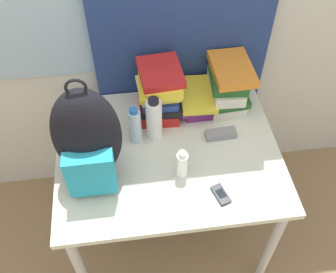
# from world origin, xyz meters

# --- Properties ---
(wall_back) EXTENTS (6.00, 0.06, 2.50)m
(wall_back) POSITION_xyz_m (-0.00, 0.94, 1.25)
(wall_back) COLOR beige
(wall_back) RESTS_ON ground_plane
(curtain_blue) EXTENTS (0.90, 0.04, 2.50)m
(curtain_blue) POSITION_xyz_m (0.13, 0.88, 1.25)
(curtain_blue) COLOR navy
(curtain_blue) RESTS_ON ground_plane
(desk) EXTENTS (1.06, 0.85, 0.78)m
(desk) POSITION_xyz_m (0.00, 0.43, 0.68)
(desk) COLOR beige
(desk) RESTS_ON ground_plane
(backpack) EXTENTS (0.29, 0.26, 0.55)m
(backpack) POSITION_xyz_m (-0.35, 0.34, 1.01)
(backpack) COLOR black
(backpack) RESTS_ON desk
(book_stack_left) EXTENTS (0.23, 0.28, 0.27)m
(book_stack_left) POSITION_xyz_m (-0.01, 0.70, 0.91)
(book_stack_left) COLOR red
(book_stack_left) RESTS_ON desk
(book_stack_center) EXTENTS (0.21, 0.29, 0.10)m
(book_stack_center) POSITION_xyz_m (0.19, 0.70, 0.83)
(book_stack_center) COLOR #6B2370
(book_stack_center) RESTS_ON desk
(book_stack_right) EXTENTS (0.21, 0.28, 0.25)m
(book_stack_right) POSITION_xyz_m (0.34, 0.70, 0.90)
(book_stack_right) COLOR silver
(book_stack_right) RESTS_ON desk
(water_bottle) EXTENTS (0.06, 0.06, 0.21)m
(water_bottle) POSITION_xyz_m (-0.15, 0.51, 0.88)
(water_bottle) COLOR silver
(water_bottle) RESTS_ON desk
(sports_bottle) EXTENTS (0.08, 0.08, 0.25)m
(sports_bottle) POSITION_xyz_m (-0.05, 0.53, 0.89)
(sports_bottle) COLOR white
(sports_bottle) RESTS_ON desk
(sunscreen_bottle) EXTENTS (0.05, 0.05, 0.16)m
(sunscreen_bottle) POSITION_xyz_m (0.04, 0.28, 0.85)
(sunscreen_bottle) COLOR white
(sunscreen_bottle) RESTS_ON desk
(cell_phone) EXTENTS (0.08, 0.11, 0.02)m
(cell_phone) POSITION_xyz_m (0.19, 0.14, 0.79)
(cell_phone) COLOR #2D2D33
(cell_phone) RESTS_ON desk
(sunglasses_case) EXTENTS (0.15, 0.06, 0.04)m
(sunglasses_case) POSITION_xyz_m (0.27, 0.48, 0.80)
(sunglasses_case) COLOR gray
(sunglasses_case) RESTS_ON desk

